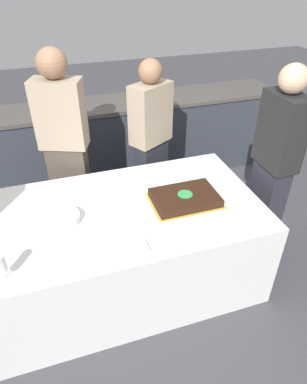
{
  "coord_description": "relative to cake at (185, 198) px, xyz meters",
  "views": [
    {
      "loc": [
        -0.39,
        -1.89,
        2.23
      ],
      "look_at": [
        0.23,
        0.0,
        0.84
      ],
      "focal_mm": 32.0,
      "sensor_mm": 36.0,
      "label": 1
    }
  ],
  "objects": [
    {
      "name": "plate_stack",
      "position": [
        -0.86,
        0.03,
        -0.0
      ],
      "size": [
        0.21,
        0.21,
        0.06
      ],
      "color": "white",
      "rests_on": "dining_table"
    },
    {
      "name": "side_plate_near_cake",
      "position": [
        0.05,
        0.32,
        -0.03
      ],
      "size": [
        0.21,
        0.21,
        0.0
      ],
      "color": "white",
      "rests_on": "dining_table"
    },
    {
      "name": "person_cutting_cake",
      "position": [
        -0.0,
        0.82,
        0.04
      ],
      "size": [
        0.42,
        0.36,
        1.56
      ],
      "rotation": [
        0.0,
        0.0,
        -2.61
      ],
      "color": "#282833",
      "rests_on": "ground_plane"
    },
    {
      "name": "person_standing_back",
      "position": [
        -0.75,
        0.82,
        0.12
      ],
      "size": [
        0.43,
        0.33,
        1.69
      ],
      "rotation": [
        0.0,
        0.0,
        2.77
      ],
      "color": "#4C4238",
      "rests_on": "ground_plane"
    },
    {
      "name": "person_seated_right",
      "position": [
        0.76,
        0.05,
        0.09
      ],
      "size": [
        0.2,
        0.36,
        1.65
      ],
      "rotation": [
        0.0,
        0.0,
        -1.57
      ],
      "color": "#282833",
      "rests_on": "ground_plane"
    },
    {
      "name": "wine_glass",
      "position": [
        -1.23,
        -0.36,
        0.08
      ],
      "size": [
        0.06,
        0.06,
        0.17
      ],
      "color": "white",
      "rests_on": "dining_table"
    },
    {
      "name": "ground_plane",
      "position": [
        -0.45,
        0.05,
        -0.77
      ],
      "size": [
        14.0,
        14.0,
        0.0
      ],
      "primitive_type": "plane",
      "color": "#424247"
    },
    {
      "name": "back_counter",
      "position": [
        -0.45,
        1.67,
        -0.31
      ],
      "size": [
        4.4,
        0.58,
        0.92
      ],
      "color": "#333842",
      "rests_on": "ground_plane"
    },
    {
      "name": "cake",
      "position": [
        0.0,
        0.0,
        0.0
      ],
      "size": [
        0.51,
        0.36,
        0.06
      ],
      "color": "gold",
      "rests_on": "dining_table"
    },
    {
      "name": "utensil_pile",
      "position": [
        -0.47,
        -0.37,
        -0.02
      ],
      "size": [
        0.15,
        0.12,
        0.02
      ],
      "color": "white",
      "rests_on": "dining_table"
    },
    {
      "name": "dining_table",
      "position": [
        -0.45,
        0.05,
        -0.4
      ],
      "size": [
        1.98,
        1.1,
        0.74
      ],
      "color": "silver",
      "rests_on": "ground_plane"
    }
  ]
}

